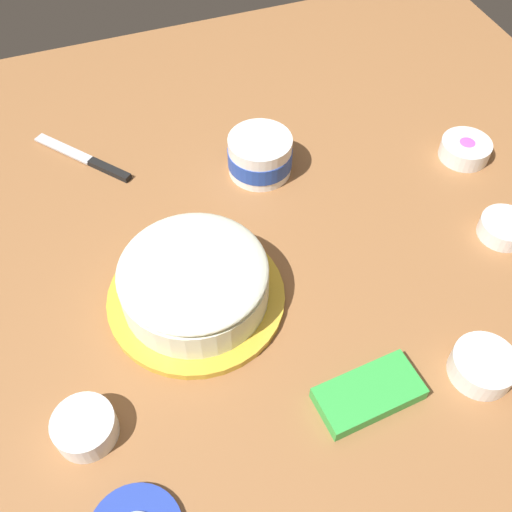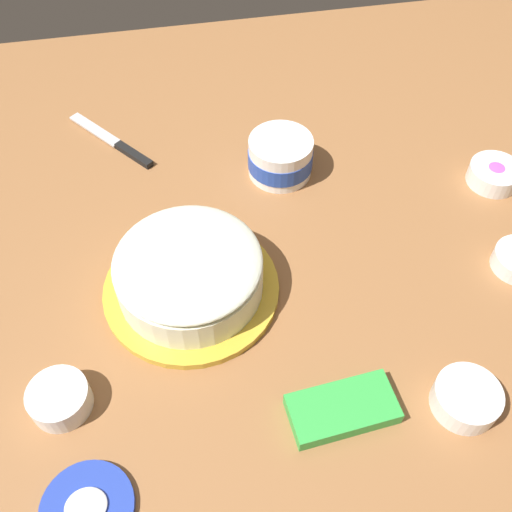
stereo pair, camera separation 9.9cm
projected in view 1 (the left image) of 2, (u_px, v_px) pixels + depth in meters
name	position (u px, v px, depth m)	size (l,w,h in m)	color
ground_plane	(286.00, 253.00, 1.04)	(1.54, 1.54, 0.00)	#936038
frosted_cake	(194.00, 283.00, 0.94)	(0.29, 0.29, 0.10)	gold
frosting_tub	(260.00, 155.00, 1.14)	(0.12, 0.12, 0.08)	white
spreading_knife	(91.00, 161.00, 1.18)	(0.16, 0.20, 0.01)	silver
sprinkle_bowl_orange	(85.00, 427.00, 0.82)	(0.09, 0.09, 0.04)	white
sprinkle_bowl_pink	(483.00, 366.00, 0.88)	(0.10, 0.10, 0.04)	white
sprinkle_bowl_yellow	(504.00, 228.00, 1.05)	(0.09, 0.09, 0.03)	white
sprinkle_bowl_rainbow	(465.00, 149.00, 1.18)	(0.10, 0.10, 0.04)	white
candy_box_lower	(369.00, 394.00, 0.86)	(0.15, 0.08, 0.03)	green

